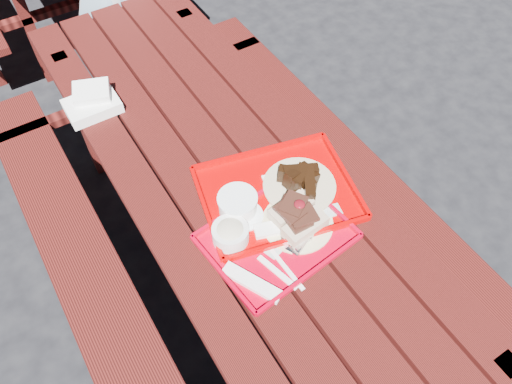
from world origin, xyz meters
TOP-DOWN VIEW (x-y plane):
  - ground at (0.00, 0.00)m, footprint 60.00×60.00m
  - picnic_table_near at (-0.00, 0.00)m, footprint 1.41×2.40m
  - near_tray at (-0.02, -0.28)m, footprint 0.47×0.38m
  - far_tray at (0.07, -0.16)m, footprint 0.58×0.50m
  - white_cloth at (-0.29, 0.57)m, footprint 0.20×0.17m

SIDE VIEW (x-z plane):
  - ground at x=0.00m, z-range 0.00..0.00m
  - picnic_table_near at x=0.00m, z-range 0.19..0.94m
  - far_tray at x=0.07m, z-range 0.73..0.82m
  - near_tray at x=-0.02m, z-range 0.71..0.85m
  - white_cloth at x=-0.29m, z-range 0.74..0.82m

